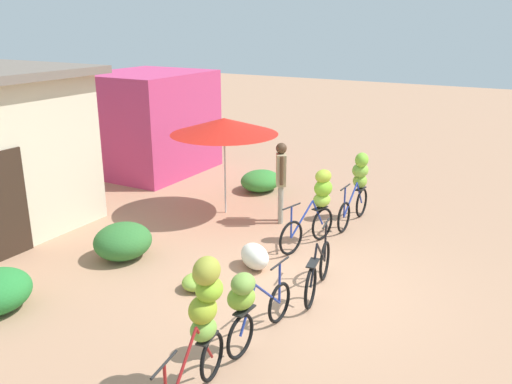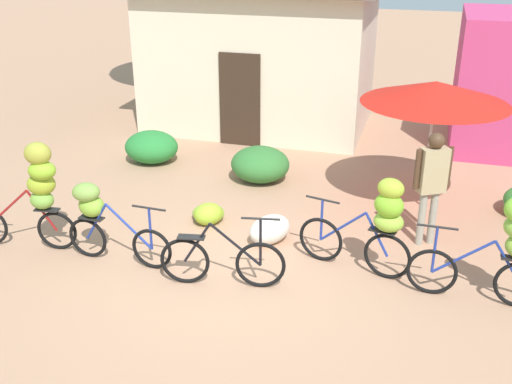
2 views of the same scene
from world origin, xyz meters
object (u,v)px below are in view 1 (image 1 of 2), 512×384
at_px(bicycle_rightmost, 358,182).
at_px(bicycle_near_pile, 249,301).
at_px(shop_pink, 150,122).
at_px(market_umbrella, 224,126).
at_px(bicycle_center_loaded, 318,272).
at_px(produce_sack, 255,256).
at_px(bicycle_by_shop, 318,202).
at_px(bicycle_leftmost, 202,317).
at_px(banana_pile_on_ground, 200,280).
at_px(person_vendor, 281,174).

bearing_deg(bicycle_rightmost, bicycle_near_pile, -175.91).
xyz_separation_m(shop_pink, market_umbrella, (-2.02, -3.82, 0.59)).
distance_m(bicycle_center_loaded, produce_sack, 1.37).
height_order(shop_pink, bicycle_center_loaded, shop_pink).
xyz_separation_m(bicycle_near_pile, produce_sack, (2.16, 1.14, -0.48)).
xyz_separation_m(bicycle_near_pile, bicycle_by_shop, (3.77, 0.65, 0.14)).
relative_size(bicycle_leftmost, bicycle_near_pile, 1.03).
relative_size(bicycle_rightmost, produce_sack, 2.46).
height_order(market_umbrella, bicycle_by_shop, market_umbrella).
height_order(bicycle_leftmost, bicycle_by_shop, bicycle_leftmost).
bearing_deg(bicycle_leftmost, produce_sack, 19.22).
bearing_deg(produce_sack, banana_pile_on_ground, 160.84).
distance_m(shop_pink, bicycle_center_loaded, 8.49).
relative_size(bicycle_leftmost, bicycle_by_shop, 1.04).
relative_size(market_umbrella, bicycle_by_shop, 1.47).
relative_size(shop_pink, bicycle_center_loaded, 1.93).
distance_m(bicycle_near_pile, produce_sack, 2.49).
relative_size(bicycle_rightmost, banana_pile_on_ground, 2.46).
xyz_separation_m(bicycle_rightmost, produce_sack, (-3.20, 0.76, -0.65)).
height_order(bicycle_leftmost, bicycle_rightmost, bicycle_leftmost).
distance_m(produce_sack, person_vendor, 2.50).
bearing_deg(bicycle_near_pile, produce_sack, 27.81).
bearing_deg(person_vendor, produce_sack, -164.28).
relative_size(shop_pink, banana_pile_on_ground, 4.59).
relative_size(bicycle_center_loaded, bicycle_rightmost, 0.97).
distance_m(shop_pink, bicycle_rightmost, 6.66).
relative_size(bicycle_by_shop, produce_sack, 2.30).
bearing_deg(bicycle_leftmost, bicycle_near_pile, -1.97).
height_order(market_umbrella, bicycle_center_loaded, market_umbrella).
xyz_separation_m(produce_sack, person_vendor, (2.26, 0.63, 0.86)).
height_order(shop_pink, produce_sack, shop_pink).
distance_m(bicycle_by_shop, produce_sack, 1.79).
xyz_separation_m(shop_pink, bicycle_rightmost, (-0.99, -6.57, -0.54)).
height_order(market_umbrella, person_vendor, market_umbrella).
height_order(bicycle_leftmost, banana_pile_on_ground, bicycle_leftmost).
relative_size(shop_pink, bicycle_by_shop, 1.99).
relative_size(bicycle_center_loaded, produce_sack, 2.37).
bearing_deg(person_vendor, bicycle_rightmost, -55.84).
bearing_deg(bicycle_rightmost, produce_sack, 166.67).
xyz_separation_m(banana_pile_on_ground, person_vendor, (3.38, 0.24, 0.93)).
bearing_deg(banana_pile_on_ground, bicycle_rightmost, -14.88).
relative_size(market_umbrella, bicycle_center_loaded, 1.43).
bearing_deg(market_umbrella, bicycle_near_pile, -144.16).
bearing_deg(banana_pile_on_ground, market_umbrella, 25.87).
bearing_deg(bicycle_center_loaded, produce_sack, 77.65).
height_order(banana_pile_on_ground, person_vendor, person_vendor).
height_order(shop_pink, bicycle_leftmost, shop_pink).
bearing_deg(market_umbrella, person_vendor, -86.50).
bearing_deg(banana_pile_on_ground, bicycle_leftmost, -143.84).
distance_m(bicycle_center_loaded, bicycle_rightmost, 3.57).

